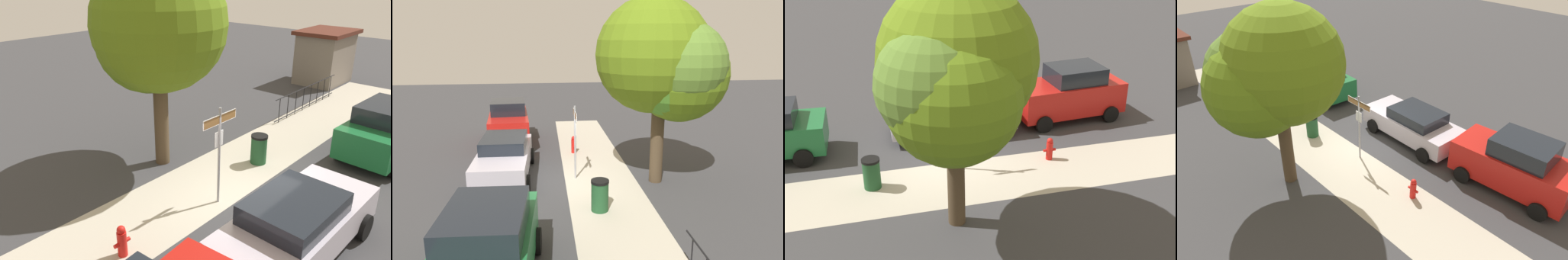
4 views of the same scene
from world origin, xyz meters
TOP-DOWN VIEW (x-y plane):
  - ground_plane at (0.00, 0.00)m, footprint 60.00×60.00m
  - sidewalk_strip at (2.00, 1.30)m, footprint 24.00×2.60m
  - street_sign at (-0.39, 0.40)m, footprint 1.30×0.07m
  - shade_tree at (0.32, 3.47)m, footprint 4.09×4.48m
  - car_red at (-5.51, -2.43)m, footprint 4.28×2.30m
  - car_silver at (-0.87, -2.21)m, footprint 4.53×2.10m
  - car_green at (5.81, -1.94)m, footprint 4.59×2.20m
  - fire_hydrant at (-3.53, 0.60)m, footprint 0.42×0.22m
  - trash_bin at (2.31, 0.90)m, footprint 0.55×0.55m

SIDE VIEW (x-z plane):
  - ground_plane at x=0.00m, z-range 0.00..0.00m
  - sidewalk_strip at x=2.00m, z-range 0.00..0.00m
  - fire_hydrant at x=-3.53m, z-range -0.01..0.77m
  - trash_bin at x=2.31m, z-range 0.00..0.98m
  - car_silver at x=-0.87m, z-range 0.03..1.56m
  - car_green at x=5.81m, z-range 0.01..1.86m
  - car_red at x=-5.51m, z-range -0.01..2.09m
  - street_sign at x=-0.39m, z-range 0.53..3.28m
  - shade_tree at x=0.32m, z-range 0.96..7.46m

